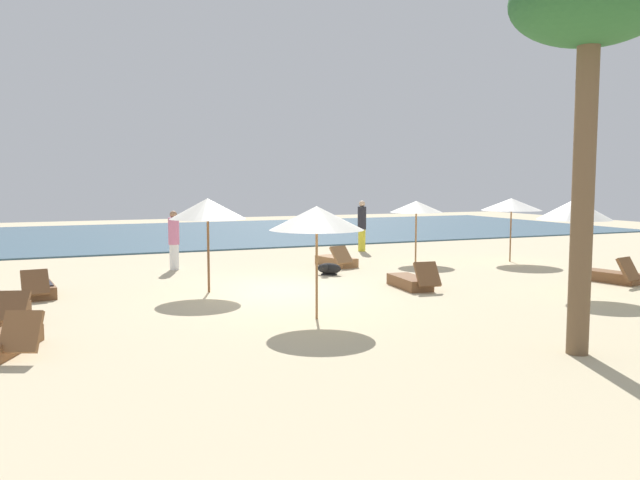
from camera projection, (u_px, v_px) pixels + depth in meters
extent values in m
plane|color=beige|center=(273.00, 290.00, 15.56)|extent=(60.00, 60.00, 0.00)
cube|color=#3D6075|center=(161.00, 234.00, 31.13)|extent=(48.00, 16.00, 0.06)
cylinder|color=brown|center=(511.00, 231.00, 20.92)|extent=(0.05, 0.05, 2.04)
cone|color=white|center=(511.00, 204.00, 20.84)|extent=(1.94, 1.94, 0.39)
cylinder|color=olive|center=(317.00, 264.00, 12.24)|extent=(0.05, 0.05, 2.14)
cone|color=silver|center=(317.00, 218.00, 12.16)|extent=(1.82, 1.82, 0.46)
cylinder|color=olive|center=(573.00, 248.00, 15.03)|extent=(0.05, 0.05, 2.19)
cone|color=white|center=(574.00, 209.00, 14.94)|extent=(1.70, 1.70, 0.48)
cylinder|color=brown|center=(208.00, 247.00, 15.18)|extent=(0.06, 0.06, 2.21)
cone|color=silver|center=(208.00, 209.00, 15.10)|extent=(1.81, 1.81, 0.49)
cylinder|color=olive|center=(416.00, 232.00, 20.82)|extent=(0.06, 0.06, 1.95)
cone|color=silver|center=(416.00, 207.00, 20.74)|extent=(1.71, 1.71, 0.37)
cube|color=brown|center=(610.00, 277.00, 16.81)|extent=(0.92, 1.60, 0.28)
cube|color=brown|center=(628.00, 269.00, 16.10)|extent=(0.64, 0.51, 0.59)
cube|color=brown|center=(410.00, 282.00, 15.90)|extent=(0.75, 1.55, 0.28)
cube|color=brown|center=(427.00, 274.00, 15.26)|extent=(0.61, 0.48, 0.58)
cube|color=brown|center=(4.00, 343.00, 9.97)|extent=(1.15, 1.61, 0.28)
cube|color=brown|center=(21.00, 332.00, 9.46)|extent=(0.67, 0.57, 0.60)
cube|color=olive|center=(336.00, 261.00, 19.98)|extent=(0.90, 1.59, 0.28)
cube|color=olive|center=(341.00, 255.00, 19.27)|extent=(0.66, 0.59, 0.53)
cube|color=brown|center=(40.00, 290.00, 14.80)|extent=(0.75, 1.55, 0.28)
cube|color=brown|center=(35.00, 282.00, 14.11)|extent=(0.62, 0.53, 0.54)
cube|color=#26262D|center=(39.00, 283.00, 14.79)|extent=(0.62, 1.10, 0.03)
cube|color=brown|center=(1.00, 315.00, 12.03)|extent=(1.03, 1.61, 0.28)
cube|color=brown|center=(11.00, 306.00, 11.48)|extent=(0.70, 0.66, 0.51)
cylinder|color=white|center=(174.00, 257.00, 19.08)|extent=(0.39, 0.39, 0.77)
cylinder|color=#D17299|center=(174.00, 231.00, 19.01)|extent=(0.46, 0.46, 0.80)
sphere|color=#A37556|center=(173.00, 214.00, 18.96)|extent=(0.22, 0.22, 0.22)
cylinder|color=yellow|center=(362.00, 240.00, 24.05)|extent=(0.33, 0.33, 0.83)
cylinder|color=#26262D|center=(362.00, 218.00, 23.97)|extent=(0.39, 0.39, 0.86)
sphere|color=beige|center=(362.00, 204.00, 23.92)|extent=(0.23, 0.23, 0.23)
cylinder|color=brown|center=(583.00, 196.00, 9.65)|extent=(0.33, 0.33, 4.90)
ellipsoid|color=#285B2D|center=(590.00, 1.00, 9.38)|extent=(2.36, 2.36, 1.30)
cube|color=black|center=(329.00, 274.00, 18.06)|extent=(0.46, 0.44, 0.04)
ellipsoid|color=black|center=(329.00, 268.00, 18.04)|extent=(0.73, 0.69, 0.31)
sphere|color=black|center=(324.00, 268.00, 17.76)|extent=(0.22, 0.22, 0.22)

